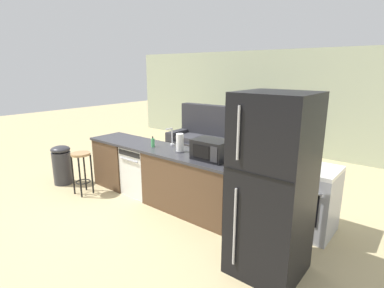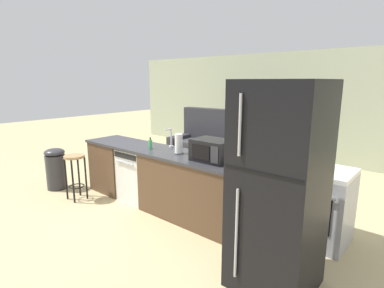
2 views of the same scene
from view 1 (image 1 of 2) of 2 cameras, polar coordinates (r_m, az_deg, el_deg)
ground_plane at (r=5.26m, az=-7.22°, el=-9.86°), size 24.00×24.00×0.00m
wall_back at (r=8.17m, az=16.15°, el=7.79°), size 10.00×0.06×2.60m
kitchen_counter at (r=4.94m, az=-5.45°, el=-6.17°), size 2.94×0.66×0.90m
dishwasher at (r=5.28m, az=-9.24°, el=-4.92°), size 0.58×0.61×0.84m
stove_range at (r=4.33m, az=20.74°, el=-9.64°), size 0.76×0.68×0.90m
refrigerator at (r=3.18m, az=14.94°, el=-7.93°), size 0.72×0.73×1.92m
microwave at (r=4.16m, az=3.72°, el=-1.08°), size 0.50×0.37×0.28m
sink_faucet at (r=4.90m, az=-3.92°, el=1.17°), size 0.07×0.18×0.30m
paper_towel_roll at (r=4.53m, az=-2.34°, el=0.19°), size 0.14×0.14×0.28m
soap_bottle at (r=4.86m, az=-7.46°, el=0.27°), size 0.06×0.06×0.18m
kettle at (r=4.09m, az=18.62°, el=-2.87°), size 0.21×0.17×0.19m
bar_stool at (r=5.48m, az=-20.30°, el=-3.67°), size 0.32×0.32×0.74m
trash_bin at (r=6.16m, az=-23.52°, el=-3.58°), size 0.35×0.35×0.74m
couch at (r=7.22m, az=3.84°, el=0.23°), size 2.05×1.02×1.27m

